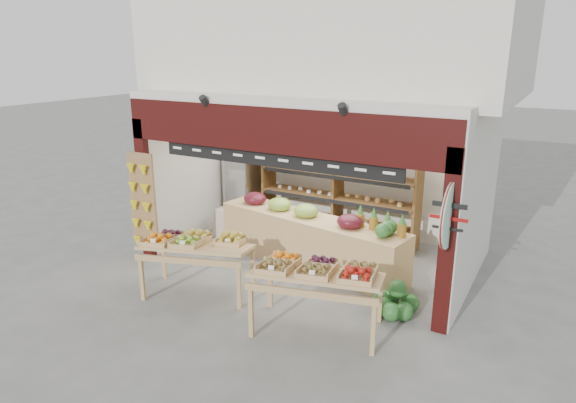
{
  "coord_description": "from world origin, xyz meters",
  "views": [
    {
      "loc": [
        4.02,
        -7.72,
        3.86
      ],
      "look_at": [
        -0.19,
        -0.2,
        1.26
      ],
      "focal_mm": 32.0,
      "sensor_mm": 36.0,
      "label": 1
    }
  ],
  "objects_px": {
    "back_shelving": "(338,180)",
    "display_table_right": "(318,271)",
    "watermelon_pile": "(394,303)",
    "display_table_left": "(191,243)",
    "cardboard_stack": "(233,228)",
    "refrigerator": "(244,186)",
    "mid_counter": "(310,239)"
  },
  "relations": [
    {
      "from": "back_shelving",
      "to": "display_table_right",
      "type": "height_order",
      "value": "back_shelving"
    },
    {
      "from": "back_shelving",
      "to": "watermelon_pile",
      "type": "bearing_deg",
      "value": -50.9
    },
    {
      "from": "watermelon_pile",
      "to": "display_table_right",
      "type": "bearing_deg",
      "value": -130.61
    },
    {
      "from": "display_table_left",
      "to": "back_shelving",
      "type": "bearing_deg",
      "value": 73.18
    },
    {
      "from": "back_shelving",
      "to": "watermelon_pile",
      "type": "relative_size",
      "value": 4.86
    },
    {
      "from": "display_table_left",
      "to": "display_table_right",
      "type": "distance_m",
      "value": 2.3
    },
    {
      "from": "cardboard_stack",
      "to": "display_table_right",
      "type": "relative_size",
      "value": 0.47
    },
    {
      "from": "back_shelving",
      "to": "display_table_right",
      "type": "xyz_separation_m",
      "value": [
        1.26,
        -3.51,
        -0.36
      ]
    },
    {
      "from": "refrigerator",
      "to": "mid_counter",
      "type": "relative_size",
      "value": 0.46
    },
    {
      "from": "mid_counter",
      "to": "display_table_right",
      "type": "xyz_separation_m",
      "value": [
        1.11,
        -1.93,
        0.38
      ]
    },
    {
      "from": "back_shelving",
      "to": "mid_counter",
      "type": "distance_m",
      "value": 1.75
    },
    {
      "from": "cardboard_stack",
      "to": "display_table_right",
      "type": "distance_m",
      "value": 4.05
    },
    {
      "from": "cardboard_stack",
      "to": "display_table_left",
      "type": "distance_m",
      "value": 2.59
    },
    {
      "from": "display_table_right",
      "to": "watermelon_pile",
      "type": "height_order",
      "value": "display_table_right"
    },
    {
      "from": "cardboard_stack",
      "to": "back_shelving",
      "type": "bearing_deg",
      "value": 29.47
    },
    {
      "from": "cardboard_stack",
      "to": "watermelon_pile",
      "type": "bearing_deg",
      "value": -20.54
    },
    {
      "from": "watermelon_pile",
      "to": "refrigerator",
      "type": "bearing_deg",
      "value": 151.06
    },
    {
      "from": "display_table_right",
      "to": "display_table_left",
      "type": "bearing_deg",
      "value": 178.06
    },
    {
      "from": "mid_counter",
      "to": "display_table_left",
      "type": "height_order",
      "value": "mid_counter"
    },
    {
      "from": "refrigerator",
      "to": "display_table_right",
      "type": "relative_size",
      "value": 0.89
    },
    {
      "from": "cardboard_stack",
      "to": "display_table_left",
      "type": "bearing_deg",
      "value": -70.08
    },
    {
      "from": "display_table_left",
      "to": "watermelon_pile",
      "type": "height_order",
      "value": "display_table_left"
    },
    {
      "from": "refrigerator",
      "to": "display_table_right",
      "type": "height_order",
      "value": "refrigerator"
    },
    {
      "from": "cardboard_stack",
      "to": "display_table_left",
      "type": "height_order",
      "value": "display_table_left"
    },
    {
      "from": "back_shelving",
      "to": "refrigerator",
      "type": "xyz_separation_m",
      "value": [
        -2.19,
        -0.2,
        -0.38
      ]
    },
    {
      "from": "refrigerator",
      "to": "cardboard_stack",
      "type": "xyz_separation_m",
      "value": [
        0.3,
        -0.87,
        -0.65
      ]
    },
    {
      "from": "cardboard_stack",
      "to": "watermelon_pile",
      "type": "relative_size",
      "value": 1.33
    },
    {
      "from": "watermelon_pile",
      "to": "cardboard_stack",
      "type": "bearing_deg",
      "value": 159.46
    },
    {
      "from": "watermelon_pile",
      "to": "display_table_left",
      "type": "bearing_deg",
      "value": -164.35
    },
    {
      "from": "back_shelving",
      "to": "display_table_right",
      "type": "bearing_deg",
      "value": -70.2
    },
    {
      "from": "refrigerator",
      "to": "watermelon_pile",
      "type": "xyz_separation_m",
      "value": [
        4.27,
        -2.36,
        -0.69
      ]
    },
    {
      "from": "mid_counter",
      "to": "display_table_left",
      "type": "xyz_separation_m",
      "value": [
        -1.2,
        -1.85,
        0.33
      ]
    }
  ]
}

